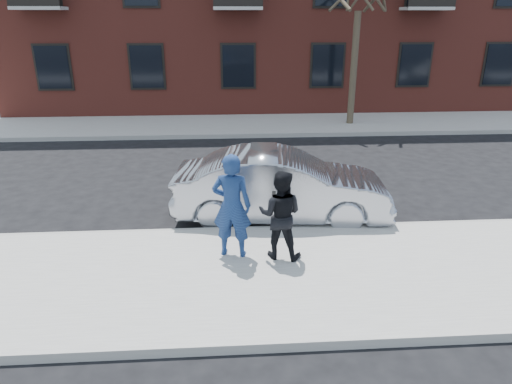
{
  "coord_description": "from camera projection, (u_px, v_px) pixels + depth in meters",
  "views": [
    {
      "loc": [
        -0.46,
        -6.82,
        4.16
      ],
      "look_at": [
        0.02,
        0.4,
        1.36
      ],
      "focal_mm": 32.0,
      "sensor_mm": 36.0,
      "label": 1
    }
  ],
  "objects": [
    {
      "name": "silver_sedan",
      "position": [
        281.0,
        186.0,
        9.79
      ],
      "size": [
        4.71,
        2.01,
        1.51
      ],
      "primitive_type": "imported",
      "rotation": [
        0.0,
        0.0,
        1.48
      ],
      "color": "#999BA3",
      "rests_on": "ground"
    },
    {
      "name": "far_curb",
      "position": [
        239.0,
        136.0,
        16.65
      ],
      "size": [
        50.0,
        0.1,
        0.15
      ],
      "primitive_type": "cube",
      "color": "#999691",
      "rests_on": "ground"
    },
    {
      "name": "near_sidewalk",
      "position": [
        257.0,
        278.0,
        7.62
      ],
      "size": [
        50.0,
        3.5,
        0.15
      ],
      "primitive_type": "cube",
      "color": "gray",
      "rests_on": "ground"
    },
    {
      "name": "ground",
      "position": [
        256.0,
        274.0,
        7.88
      ],
      "size": [
        100.0,
        100.0,
        0.0
      ],
      "primitive_type": "plane",
      "color": "black",
      "rests_on": "ground"
    },
    {
      "name": "far_sidewalk",
      "position": [
        238.0,
        125.0,
        18.32
      ],
      "size": [
        50.0,
        3.5,
        0.15
      ],
      "primitive_type": "cube",
      "color": "gray",
      "rests_on": "ground"
    },
    {
      "name": "near_curb",
      "position": [
        251.0,
        231.0,
        9.29
      ],
      "size": [
        50.0,
        0.1,
        0.15
      ],
      "primitive_type": "cube",
      "color": "#999691",
      "rests_on": "ground"
    },
    {
      "name": "man_hoodie",
      "position": [
        232.0,
        206.0,
        7.89
      ],
      "size": [
        0.76,
        0.58,
        1.88
      ],
      "rotation": [
        0.0,
        0.0,
        2.95
      ],
      "color": "navy",
      "rests_on": "near_sidewalk"
    },
    {
      "name": "man_peacoat",
      "position": [
        280.0,
        215.0,
        7.88
      ],
      "size": [
        0.92,
        0.8,
        1.6
      ],
      "rotation": [
        0.0,
        0.0,
        2.86
      ],
      "color": "black",
      "rests_on": "near_sidewalk"
    }
  ]
}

